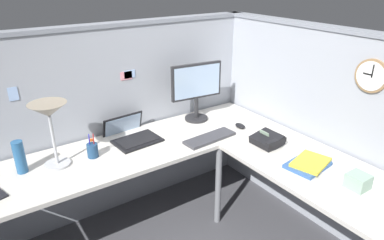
% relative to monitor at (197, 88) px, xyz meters
% --- Properties ---
extents(ground_plane, '(6.80, 6.80, 0.00)m').
position_rel_monitor_xyz_m(ground_plane, '(-0.28, -0.64, -1.02)').
color(ground_plane, '#47474C').
extents(cubicle_wall_back, '(2.57, 0.12, 1.58)m').
position_rel_monitor_xyz_m(cubicle_wall_back, '(-0.64, 0.23, -0.23)').
color(cubicle_wall_back, '#999EA8').
rests_on(cubicle_wall_back, ground).
extents(cubicle_wall_right, '(0.12, 2.37, 1.58)m').
position_rel_monitor_xyz_m(cubicle_wall_right, '(0.59, -0.90, -0.23)').
color(cubicle_wall_right, '#999EA8').
rests_on(cubicle_wall_right, ground).
extents(desk, '(2.35, 2.15, 0.73)m').
position_rel_monitor_xyz_m(desk, '(-0.42, -0.69, -0.39)').
color(desk, beige).
rests_on(desk, ground).
extents(monitor, '(0.46, 0.20, 0.50)m').
position_rel_monitor_xyz_m(monitor, '(0.00, 0.00, 0.00)').
color(monitor, '#232326').
rests_on(monitor, desk).
extents(laptop, '(0.37, 0.41, 0.22)m').
position_rel_monitor_xyz_m(laptop, '(-0.63, -0.01, -0.27)').
color(laptop, black).
rests_on(laptop, desk).
extents(keyboard, '(0.44, 0.17, 0.02)m').
position_rel_monitor_xyz_m(keyboard, '(-0.14, -0.38, -0.28)').
color(keyboard, '#38383D').
rests_on(keyboard, desk).
extents(computer_mouse, '(0.06, 0.10, 0.03)m').
position_rel_monitor_xyz_m(computer_mouse, '(0.20, -0.35, -0.28)').
color(computer_mouse, black).
rests_on(computer_mouse, desk).
extents(desk_lamp_dome, '(0.24, 0.24, 0.44)m').
position_rel_monitor_xyz_m(desk_lamp_dome, '(-1.22, -0.11, 0.07)').
color(desk_lamp_dome, '#B7BABF').
rests_on(desk_lamp_dome, desk).
extents(pen_cup, '(0.08, 0.08, 0.18)m').
position_rel_monitor_xyz_m(pen_cup, '(-0.98, -0.14, -0.24)').
color(pen_cup, navy).
rests_on(pen_cup, desk).
extents(thermos_flask, '(0.07, 0.07, 0.22)m').
position_rel_monitor_xyz_m(thermos_flask, '(-1.43, -0.07, -0.18)').
color(thermos_flask, '#26598C').
rests_on(thermos_flask, desk).
extents(office_phone, '(0.19, 0.21, 0.11)m').
position_rel_monitor_xyz_m(office_phone, '(0.16, -0.70, -0.26)').
color(office_phone, black).
rests_on(office_phone, desk).
extents(book_stack, '(0.32, 0.26, 0.04)m').
position_rel_monitor_xyz_m(book_stack, '(0.16, -1.08, -0.27)').
color(book_stack, '#335999').
rests_on(book_stack, desk).
extents(tissue_box, '(0.12, 0.12, 0.09)m').
position_rel_monitor_xyz_m(tissue_box, '(0.20, -1.40, -0.25)').
color(tissue_box, '#8CAD99').
rests_on(tissue_box, desk).
extents(wall_clock, '(0.04, 0.22, 0.22)m').
position_rel_monitor_xyz_m(wall_clock, '(0.54, -1.17, 0.30)').
color(wall_clock, olive).
extents(pinned_note_leftmost, '(0.09, 0.00, 0.06)m').
position_rel_monitor_xyz_m(pinned_note_leftmost, '(-0.52, 0.18, 0.16)').
color(pinned_note_leftmost, '#99B7E5').
extents(pinned_note_middle, '(0.10, 0.00, 0.07)m').
position_rel_monitor_xyz_m(pinned_note_middle, '(-0.55, 0.18, 0.15)').
color(pinned_note_middle, pink).
extents(pinned_note_rightmost, '(0.06, 0.00, 0.09)m').
position_rel_monitor_xyz_m(pinned_note_rightmost, '(-1.36, 0.18, 0.16)').
color(pinned_note_rightmost, '#99B7E5').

